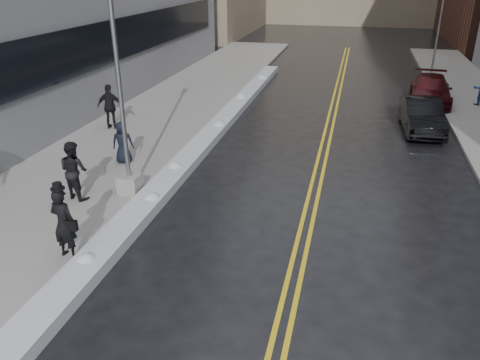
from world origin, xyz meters
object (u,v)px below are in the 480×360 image
Objects in this scene: lamppost at (123,123)px; pedestrian_c at (123,142)px; pedestrian_b at (74,170)px; car_black at (422,115)px; pedestrian_d at (110,107)px; pedestrian_fedora at (64,223)px; car_maroon at (430,90)px; traffic_signal at (440,24)px.

lamppost is 3.13m from pedestrian_c.
car_black is (11.35, 10.09, -0.36)m from pedestrian_b.
lamppost is 4.04× the size of pedestrian_b.
pedestrian_d reaches higher than pedestrian_b.
pedestrian_fedora is 10.43m from pedestrian_d.
pedestrian_d is (-2.40, 3.62, 0.20)m from pedestrian_c.
pedestrian_b is 0.37× the size of car_maroon.
car_maroon is (14.58, 8.49, -0.42)m from pedestrian_d.
pedestrian_c is (-1.48, 6.06, -0.15)m from pedestrian_fedora.
pedestrian_b is at bearing -55.85° from pedestrian_fedora.
pedestrian_b is 3.05m from pedestrian_c.
lamppost is at bearing -122.13° from car_maroon.
lamppost is at bearing 104.00° from pedestrian_c.
lamppost is 4.79× the size of pedestrian_c.
car_black is (-1.95, -12.63, -2.67)m from traffic_signal.
car_black is at bearing -164.56° from pedestrian_c.
pedestrian_b reaches higher than car_black.
pedestrian_fedora is at bearing 101.24° from pedestrian_d.
pedestrian_b is 7.05m from pedestrian_d.
pedestrian_b is at bearing -120.33° from traffic_signal.
pedestrian_fedora is at bearing -115.82° from car_maroon.
pedestrian_c reaches higher than car_maroon.
traffic_signal is at bearing -108.12° from pedestrian_fedora.
pedestrian_b is at bearing -154.30° from lamppost.
pedestrian_fedora reaches higher than car_maroon.
car_black is at bearing 43.56° from lamppost.
lamppost is at bearing 111.84° from pedestrian_d.
car_maroon reaches higher than car_black.
car_maroon is (0.95, 5.07, 0.00)m from car_black.
traffic_signal is 22.48m from pedestrian_d.
lamppost is 4.00m from pedestrian_fedora.
traffic_signal is 3.18× the size of pedestrian_b.
lamppost is at bearing -118.21° from traffic_signal.
lamppost is 7.18m from pedestrian_d.
traffic_signal is 8.08m from car_maroon.
pedestrian_fedora is 3.41m from pedestrian_b.
pedestrian_fedora is 1.19× the size of pedestrian_c.
traffic_signal is at bearing 78.42° from car_black.
lamppost is 13.72m from car_black.
lamppost reaches higher than pedestrian_c.
lamppost reaches higher than pedestrian_fedora.
car_black is (13.64, 3.42, -0.42)m from pedestrian_d.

